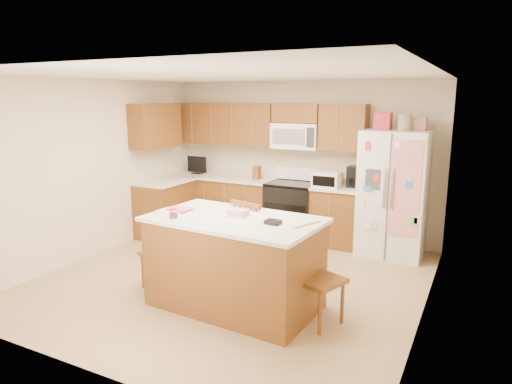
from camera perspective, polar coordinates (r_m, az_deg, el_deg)
The scene contains 9 objects.
ground at distance 5.85m, azimuth -2.90°, elevation -10.84°, with size 4.50×4.50×0.00m, color tan.
room_shell at distance 5.46m, azimuth -3.06°, elevation 3.26°, with size 4.60×4.60×2.52m.
cabinetry at distance 7.56m, azimuth -2.68°, elevation 1.59°, with size 3.36×1.56×2.15m.
stove at distance 7.36m, azimuth 4.58°, elevation -2.22°, with size 0.76×0.65×1.13m.
refrigerator at distance 6.78m, azimuth 16.80°, elevation -0.03°, with size 0.90×0.79×2.04m.
island at distance 4.98m, azimuth -2.70°, elevation -8.74°, with size 1.89×1.18×1.09m.
windsor_chair_left at distance 5.54m, azimuth -11.79°, elevation -7.53°, with size 0.50×0.51×0.93m.
windsor_chair_back at distance 5.46m, azimuth -0.16°, elevation -6.81°, with size 0.56×0.54×1.07m.
windsor_chair_right at distance 4.67m, azimuth 7.75°, elevation -10.67°, with size 0.54×0.55×1.00m.
Camera 1 is at (2.71, -4.68, 2.24)m, focal length 32.00 mm.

